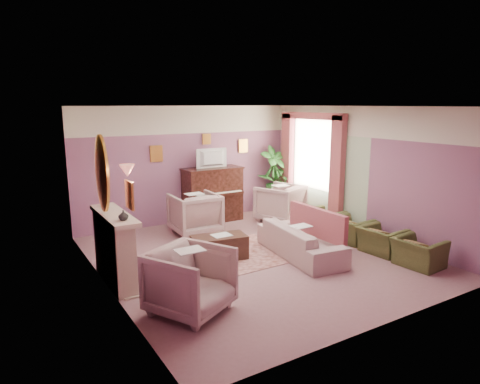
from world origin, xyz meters
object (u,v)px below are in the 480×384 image
television (213,157)px  sofa (300,235)px  piano (213,195)px  olive_chair_c (351,226)px  coffee_table (219,247)px  floral_armchair_left (195,211)px  floral_armchair_front (190,278)px  floral_armchair_right (280,201)px  side_table (279,200)px  olive_chair_d (324,217)px  olive_chair_b (382,236)px  olive_chair_a (419,248)px

television → sofa: 3.26m
piano → olive_chair_c: 3.42m
olive_chair_c → coffee_table: bearing=169.4°
floral_armchair_left → olive_chair_c: (2.53, -2.23, -0.16)m
television → floral_armchair_front: (-2.47, -3.99, -1.09)m
floral_armchair_left → floral_armchair_right: (2.21, -0.19, 0.00)m
floral_armchair_right → side_table: bearing=55.6°
olive_chair_d → coffee_table: bearing=-174.2°
sofa → olive_chair_b: 1.61m
floral_armchair_right → olive_chair_b: (0.31, -2.86, -0.16)m
coffee_table → olive_chair_c: 2.89m
floral_armchair_front → olive_chair_b: size_ratio=1.28×
floral_armchair_left → olive_chair_b: 3.97m
piano → floral_armchair_right: size_ratio=1.38×
floral_armchair_left → floral_armchair_front: same height
piano → floral_armchair_left: (-0.83, -0.72, -0.14)m
television → floral_armchair_left: size_ratio=0.79×
sofa → olive_chair_b: bearing=-25.8°
olive_chair_b → olive_chair_d: size_ratio=1.00×
floral_armchair_right → olive_chair_a: floral_armchair_right is taller
coffee_table → sofa: (1.40, -0.65, 0.19)m
sofa → olive_chair_c: bearing=4.8°
television → olive_chair_b: size_ratio=1.01×
piano → olive_chair_d: piano is taller
piano → television: bearing=-90.0°
olive_chair_a → olive_chair_d: (0.00, 2.46, 0.00)m
olive_chair_b → side_table: side_table is taller
sofa → floral_armchair_front: floral_armchair_front is taller
olive_chair_c → side_table: 2.78m
television → olive_chair_a: 5.01m
floral_armchair_front → side_table: 5.83m
piano → floral_armchair_front: 4.74m
television → sofa: bearing=-85.2°
television → floral_armchair_front: 4.82m
piano → floral_armchair_right: 1.66m
coffee_table → floral_armchair_front: size_ratio=0.99×
floral_armchair_left → piano: bearing=40.9°
television → coffee_table: 2.97m
floral_armchair_front → olive_chair_a: bearing=-7.6°
olive_chair_c → olive_chair_d: (0.00, 0.82, 0.00)m
floral_armchair_front → olive_chair_c: (4.17, 1.09, -0.16)m
sofa → floral_armchair_front: bearing=-160.5°
floral_armchair_left → floral_armchair_right: bearing=-4.9°
floral_armchair_left → olive_chair_c: floral_armchair_left is taller
television → olive_chair_c: size_ratio=1.01×
piano → floral_armchair_right: piano is taller
olive_chair_a → olive_chair_c: (0.00, 1.64, 0.00)m
olive_chair_c → sofa: bearing=-175.2°
floral_armchair_left → olive_chair_b: bearing=-50.4°
television → olive_chair_c: (1.70, -2.90, -1.26)m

